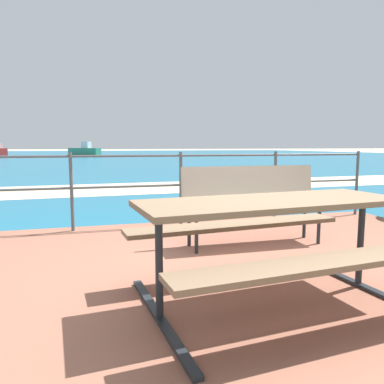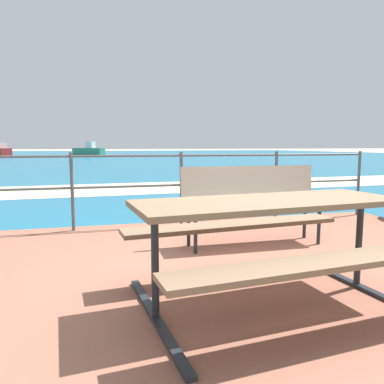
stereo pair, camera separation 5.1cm
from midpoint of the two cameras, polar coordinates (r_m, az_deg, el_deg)
ground_plane at (r=3.18m, az=8.36°, el=-14.77°), size 240.00×240.00×0.00m
patio_paving at (r=3.17m, az=8.37°, el=-14.27°), size 6.40×5.20×0.06m
sea_water at (r=42.72m, az=-13.92°, el=5.40°), size 90.00×90.00×0.01m
beach_strip at (r=10.39m, az=-8.70°, el=0.59°), size 54.07×5.20×0.01m
picnic_table at (r=2.67m, az=11.67°, el=-4.79°), size 2.01×1.53×0.75m
park_bench at (r=4.28m, az=8.93°, el=-0.91°), size 1.62×0.43×0.89m
railing_fence at (r=5.22m, az=-2.02°, el=2.07°), size 5.94×0.04×1.04m
boat_near at (r=48.15m, az=-16.41°, el=6.14°), size 4.31×4.26×1.65m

